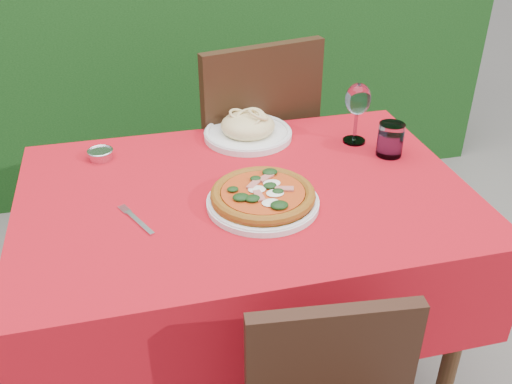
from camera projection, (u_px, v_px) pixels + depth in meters
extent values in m
plane|color=#615C57|center=(247.00, 372.00, 2.00)|extent=(60.00, 60.00, 0.00)
cube|color=black|center=(176.00, 26.00, 2.87)|extent=(3.20, 0.55, 1.60)
cube|color=#402514|center=(245.00, 198.00, 1.62)|extent=(1.20, 0.80, 0.04)
cylinder|color=#402514|center=(455.00, 344.00, 1.64)|extent=(0.05, 0.05, 0.70)
cylinder|color=#402514|center=(74.00, 258.00, 1.99)|extent=(0.05, 0.05, 0.70)
cylinder|color=#402514|center=(362.00, 216.00, 2.21)|extent=(0.05, 0.05, 0.70)
cube|color=#B70E19|center=(245.00, 236.00, 1.69)|extent=(1.26, 0.86, 0.32)
cube|color=black|center=(330.00, 380.00, 1.21)|extent=(0.37, 0.07, 0.40)
cube|color=black|center=(240.00, 157.00, 2.33)|extent=(0.54, 0.54, 0.04)
cube|color=black|center=(263.00, 115.00, 2.03)|extent=(0.45, 0.14, 0.50)
cylinder|color=black|center=(261.00, 179.00, 2.69)|extent=(0.04, 0.04, 0.47)
cylinder|color=black|center=(182.00, 199.00, 2.54)|extent=(0.04, 0.04, 0.47)
cylinder|color=black|center=(302.00, 221.00, 2.39)|extent=(0.04, 0.04, 0.47)
cylinder|color=black|center=(217.00, 246.00, 2.24)|extent=(0.04, 0.04, 0.47)
cylinder|color=white|center=(263.00, 203.00, 1.54)|extent=(0.30, 0.30, 0.02)
cylinder|color=#B36A18|center=(263.00, 197.00, 1.53)|extent=(0.37, 0.37, 0.02)
cylinder|color=#A7230A|center=(263.00, 193.00, 1.52)|extent=(0.30, 0.30, 0.01)
cylinder|color=white|center=(248.00, 134.00, 1.89)|extent=(0.29, 0.29, 0.02)
ellipsoid|color=#F6DC9A|center=(248.00, 125.00, 1.88)|extent=(0.20, 0.20, 0.08)
cylinder|color=silver|center=(390.00, 140.00, 1.76)|extent=(0.08, 0.08, 0.11)
cylinder|color=#9DBCD4|center=(390.00, 144.00, 1.77)|extent=(0.07, 0.07, 0.07)
cylinder|color=silver|center=(354.00, 141.00, 1.87)|extent=(0.07, 0.07, 0.01)
cylinder|color=silver|center=(355.00, 125.00, 1.84)|extent=(0.01, 0.01, 0.10)
ellipsoid|color=silver|center=(358.00, 99.00, 1.79)|extent=(0.08, 0.08, 0.10)
cube|color=silver|center=(140.00, 222.00, 1.47)|extent=(0.10, 0.17, 0.00)
cylinder|color=silver|center=(101.00, 155.00, 1.76)|extent=(0.07, 0.07, 0.03)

